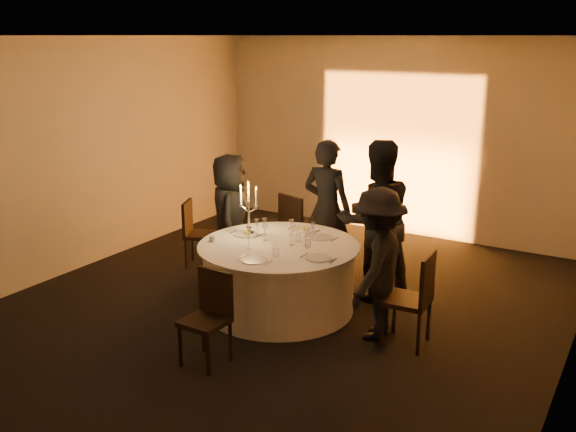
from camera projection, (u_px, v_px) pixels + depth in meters
The scene contains 33 objects.
floor at pixel (279, 309), 7.30m from camera, with size 7.00×7.00×0.00m, color black.
ceiling at pixel (278, 36), 6.49m from camera, with size 7.00×7.00×0.00m, color silver.
wall_back at pixel (398, 137), 9.80m from camera, with size 7.00×7.00×0.00m, color beige.
wall_left at pixel (83, 155), 8.36m from camera, with size 7.00×7.00×0.00m, color beige.
uplighter_fixture at pixel (386, 233), 9.94m from camera, with size 0.25×0.12×0.10m, color black.
banquet_table at pixel (279, 277), 7.20m from camera, with size 1.80×1.80×0.77m.
chair_left at pixel (195, 230), 8.57m from camera, with size 0.51×0.51×0.89m.
chair_back_left at pixel (297, 227), 8.38m from camera, with size 0.57×0.57×1.02m.
chair_back_right at pixel (382, 239), 7.90m from camera, with size 0.59×0.59×1.02m.
chair_right at pixel (415, 294), 6.30m from camera, with size 0.45×0.45×0.98m.
chair_front at pixel (209, 312), 6.02m from camera, with size 0.40×0.41×0.89m.
guest_left at pixel (230, 216), 8.13m from camera, with size 0.78×0.51×1.59m, color black.
guest_back_left at pixel (327, 209), 8.07m from camera, with size 0.65×0.43×1.78m, color black.
guest_back_right at pixel (376, 221), 7.38m from camera, with size 0.92×0.71×1.89m, color black.
guest_right at pixel (377, 264), 6.44m from camera, with size 1.01×0.58×1.57m, color black.
plate_left at pixel (246, 233), 7.44m from camera, with size 0.36×0.29×0.08m.
plate_back_left at pixel (304, 229), 7.61m from camera, with size 0.36×0.26×0.08m.
plate_back_right at pixel (321, 237), 7.33m from camera, with size 0.36×0.27×0.01m.
plate_right at pixel (318, 258), 6.65m from camera, with size 0.36×0.28×0.01m.
plate_front at pixel (254, 260), 6.59m from camera, with size 0.36×0.27×0.01m.
coffee_cup at pixel (212, 239), 7.19m from camera, with size 0.11×0.11×0.07m.
candelabra at pixel (249, 216), 7.43m from camera, with size 0.26×0.13×0.63m.
wine_glass_a at pixel (248, 237), 6.89m from camera, with size 0.07×0.07×0.19m.
wine_glass_b at pixel (291, 224), 7.38m from camera, with size 0.07×0.07×0.19m.
wine_glass_c at pixel (265, 229), 7.19m from camera, with size 0.07×0.07×0.19m.
wine_glass_d at pixel (257, 224), 7.40m from camera, with size 0.07×0.07×0.19m.
wine_glass_e at pixel (313, 227), 7.27m from camera, with size 0.07×0.07×0.19m.
wine_glass_f at pixel (306, 233), 7.04m from camera, with size 0.07×0.07×0.19m.
wine_glass_g at pixel (264, 223), 7.43m from camera, with size 0.07×0.07×0.19m.
wine_glass_h at pixel (292, 233), 7.03m from camera, with size 0.07×0.07×0.19m.
tumbler_a at pixel (308, 244), 6.98m from camera, with size 0.07×0.07×0.09m, color white.
tumbler_b at pixel (276, 252), 6.70m from camera, with size 0.07×0.07×0.09m, color white.
tumbler_c at pixel (298, 238), 7.19m from camera, with size 0.07×0.07×0.09m, color white.
Camera 1 is at (3.52, -5.75, 3.00)m, focal length 40.00 mm.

